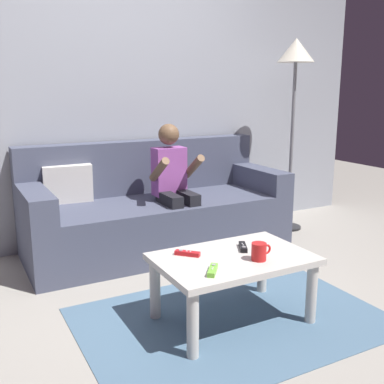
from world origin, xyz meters
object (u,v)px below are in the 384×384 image
object	(u,v)px
couch	(155,212)
person_seated_on_couch	(174,182)
game_remote_lime_far_corner	(213,270)
coffee_mug	(259,251)
coffee_table	(233,267)
game_remote_black_center	(243,247)
game_remote_red_near_edge	(187,253)
floor_lamp	(295,66)

from	to	relation	value
couch	person_seated_on_couch	size ratio (longest dim) A/B	2.04
game_remote_lime_far_corner	coffee_mug	distance (m)	0.31
couch	coffee_table	distance (m)	1.31
game_remote_lime_far_corner	person_seated_on_couch	bearing A→B (deg)	72.36
person_seated_on_couch	coffee_table	xyz separation A→B (m)	(-0.19, -1.12, -0.26)
game_remote_black_center	game_remote_lime_far_corner	distance (m)	0.39
game_remote_red_near_edge	floor_lamp	size ratio (longest dim) A/B	0.07
person_seated_on_couch	game_remote_red_near_edge	size ratio (longest dim) A/B	8.05
couch	coffee_table	size ratio (longest dim) A/B	2.45
coffee_table	game_remote_black_center	world-z (taller)	game_remote_black_center
couch	game_remote_lime_far_corner	bearing A→B (deg)	-102.30
couch	game_remote_red_near_edge	distance (m)	1.23
coffee_mug	floor_lamp	size ratio (longest dim) A/B	0.07
game_remote_black_center	coffee_mug	bearing A→B (deg)	-96.49
couch	game_remote_lime_far_corner	world-z (taller)	couch
coffee_mug	floor_lamp	bearing A→B (deg)	45.45
couch	coffee_mug	xyz separation A→B (m)	(-0.01, -1.42, 0.13)
couch	coffee_mug	distance (m)	1.42
game_remote_lime_far_corner	floor_lamp	bearing A→B (deg)	40.17
coffee_table	game_remote_red_near_edge	xyz separation A→B (m)	(-0.22, 0.12, 0.07)
floor_lamp	couch	bearing A→B (deg)	176.59
couch	floor_lamp	xyz separation A→B (m)	(1.31, -0.08, 1.17)
couch	game_remote_red_near_edge	bearing A→B (deg)	-105.08
game_remote_black_center	floor_lamp	bearing A→B (deg)	41.72
person_seated_on_couch	game_remote_red_near_edge	world-z (taller)	person_seated_on_couch
game_remote_red_near_edge	floor_lamp	bearing A→B (deg)	34.10
couch	floor_lamp	world-z (taller)	floor_lamp
person_seated_on_couch	coffee_mug	size ratio (longest dim) A/B	8.56
coffee_mug	coffee_table	bearing A→B (deg)	127.77
game_remote_black_center	coffee_mug	size ratio (longest dim) A/B	1.19
coffee_table	game_remote_red_near_edge	world-z (taller)	game_remote_red_near_edge
game_remote_red_near_edge	game_remote_lime_far_corner	world-z (taller)	same
couch	game_remote_black_center	distance (m)	1.24
coffee_table	person_seated_on_couch	bearing A→B (deg)	80.59
coffee_table	floor_lamp	distance (m)	2.19
coffee_table	game_remote_red_near_edge	bearing A→B (deg)	150.29
person_seated_on_couch	coffee_mug	distance (m)	1.25
person_seated_on_couch	floor_lamp	bearing A→B (deg)	5.05
coffee_table	game_remote_lime_far_corner	distance (m)	0.27
game_remote_red_near_edge	couch	bearing A→B (deg)	74.92
coffee_table	game_remote_lime_far_corner	xyz separation A→B (m)	(-0.22, -0.15, 0.07)
coffee_table	coffee_mug	xyz separation A→B (m)	(0.09, -0.11, 0.11)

